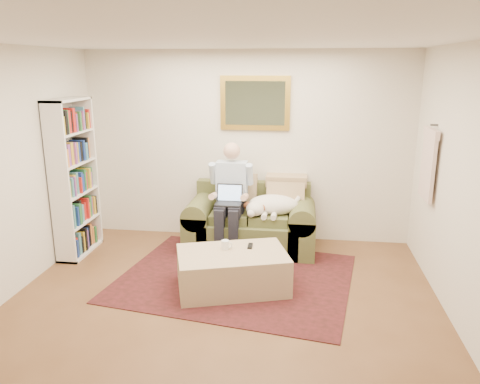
% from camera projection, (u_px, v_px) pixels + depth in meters
% --- Properties ---
extents(room_shell, '(4.51, 5.00, 2.61)m').
position_uv_depth(room_shell, '(219.00, 185.00, 4.39)').
color(room_shell, brown).
rests_on(room_shell, ground).
extents(rug, '(2.88, 2.46, 0.01)m').
position_uv_depth(rug, '(235.00, 277.00, 5.44)').
color(rug, black).
rests_on(rug, room_shell).
extents(sofa, '(1.70, 0.86, 1.02)m').
position_uv_depth(sofa, '(251.00, 227.00, 6.25)').
color(sofa, brown).
rests_on(sofa, room_shell).
extents(seated_man, '(0.56, 0.80, 1.43)m').
position_uv_depth(seated_man, '(230.00, 200.00, 6.03)').
color(seated_man, '#8CACD8').
rests_on(seated_man, sofa).
extents(laptop, '(0.33, 0.26, 0.24)m').
position_uv_depth(laptop, '(229.00, 198.00, 5.95)').
color(laptop, black).
rests_on(laptop, seated_man).
extents(sleeping_dog, '(0.70, 0.44, 0.26)m').
position_uv_depth(sleeping_dog, '(273.00, 205.00, 6.04)').
color(sleeping_dog, white).
rests_on(sleeping_dog, sofa).
extents(ottoman, '(1.34, 1.06, 0.43)m').
position_uv_depth(ottoman, '(232.00, 271.00, 5.12)').
color(ottoman, tan).
rests_on(ottoman, room_shell).
extents(coffee_mug, '(0.08, 0.08, 0.10)m').
position_uv_depth(coffee_mug, '(225.00, 245.00, 5.16)').
color(coffee_mug, white).
rests_on(coffee_mug, ottoman).
extents(tv_remote, '(0.05, 0.15, 0.02)m').
position_uv_depth(tv_remote, '(250.00, 246.00, 5.23)').
color(tv_remote, black).
rests_on(tv_remote, ottoman).
extents(bookshelf, '(0.28, 0.80, 2.00)m').
position_uv_depth(bookshelf, '(74.00, 178.00, 5.94)').
color(bookshelf, white).
rests_on(bookshelf, room_shell).
extents(wall_mirror, '(0.94, 0.04, 0.72)m').
position_uv_depth(wall_mirror, '(255.00, 103.00, 6.25)').
color(wall_mirror, gold).
rests_on(wall_mirror, room_shell).
extents(hanging_shirt, '(0.06, 0.52, 0.90)m').
position_uv_depth(hanging_shirt, '(429.00, 160.00, 5.29)').
color(hanging_shirt, beige).
rests_on(hanging_shirt, room_shell).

